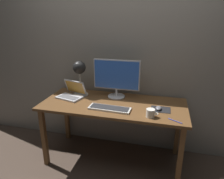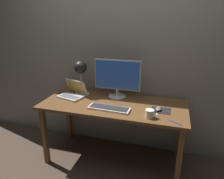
{
  "view_description": "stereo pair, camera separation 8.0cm",
  "coord_description": "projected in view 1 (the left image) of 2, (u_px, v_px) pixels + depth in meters",
  "views": [
    {
      "loc": [
        0.52,
        -2.09,
        1.67
      ],
      "look_at": [
        -0.0,
        -0.05,
        0.92
      ],
      "focal_mm": 33.57,
      "sensor_mm": 36.0,
      "label": 1
    },
    {
      "loc": [
        0.6,
        -2.07,
        1.67
      ],
      "look_at": [
        -0.0,
        -0.05,
        0.92
      ],
      "focal_mm": 33.57,
      "sensor_mm": 36.0,
      "label": 2
    }
  ],
  "objects": [
    {
      "name": "ground_plane",
      "position": [
        113.0,
        158.0,
        2.59
      ],
      "size": [
        4.8,
        4.8,
        0.0
      ],
      "primitive_type": "plane",
      "color": "#47382D",
      "rests_on": "ground"
    },
    {
      "name": "back_wall",
      "position": [
        122.0,
        48.0,
        2.52
      ],
      "size": [
        4.8,
        0.06,
        2.6
      ],
      "primitive_type": "cube",
      "color": "gray",
      "rests_on": "ground"
    },
    {
      "name": "desk",
      "position": [
        113.0,
        110.0,
        2.37
      ],
      "size": [
        1.6,
        0.7,
        0.74
      ],
      "color": "brown",
      "rests_on": "ground"
    },
    {
      "name": "monitor",
      "position": [
        117.0,
        77.0,
        2.44
      ],
      "size": [
        0.55,
        0.21,
        0.45
      ],
      "color": "silver",
      "rests_on": "desk"
    },
    {
      "name": "keyboard_main",
      "position": [
        109.0,
        108.0,
        2.18
      ],
      "size": [
        0.45,
        0.16,
        0.03
      ],
      "color": "silver",
      "rests_on": "desk"
    },
    {
      "name": "laptop",
      "position": [
        72.0,
        92.0,
        2.51
      ],
      "size": [
        0.34,
        0.31,
        0.19
      ],
      "color": "silver",
      "rests_on": "desk"
    },
    {
      "name": "desk_lamp",
      "position": [
        79.0,
        71.0,
        2.48
      ],
      "size": [
        0.18,
        0.18,
        0.43
      ],
      "color": "beige",
      "rests_on": "desk"
    },
    {
      "name": "mousepad",
      "position": [
        161.0,
        109.0,
        2.18
      ],
      "size": [
        0.2,
        0.16,
        0.0
      ],
      "primitive_type": "cube",
      "color": "black",
      "rests_on": "desk"
    },
    {
      "name": "mouse",
      "position": [
        159.0,
        108.0,
        2.17
      ],
      "size": [
        0.06,
        0.1,
        0.03
      ],
      "primitive_type": "ellipsoid",
      "color": "slate",
      "rests_on": "mousepad"
    },
    {
      "name": "coffee_mug",
      "position": [
        151.0,
        113.0,
        2.01
      ],
      "size": [
        0.12,
        0.08,
        0.08
      ],
      "color": "white",
      "rests_on": "desk"
    },
    {
      "name": "pen",
      "position": [
        175.0,
        121.0,
        1.94
      ],
      "size": [
        0.13,
        0.08,
        0.01
      ],
      "primitive_type": "cylinder",
      "rotation": [
        0.0,
        1.57,
        -0.53
      ],
      "color": "#2633A5",
      "rests_on": "desk"
    }
  ]
}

